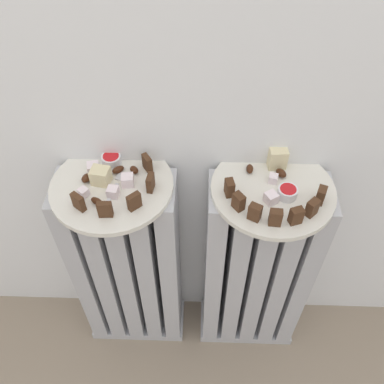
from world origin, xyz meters
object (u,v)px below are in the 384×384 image
at_px(radiator_left, 129,269).
at_px(plate_right, 273,190).
at_px(jam_bowl_right, 287,192).
at_px(radiator_right, 255,273).
at_px(plate_left, 112,186).
at_px(jam_bowl_left, 111,159).
at_px(fork, 116,186).

bearing_deg(radiator_left, plate_right, 0.00).
bearing_deg(radiator_left, jam_bowl_right, -3.62).
relative_size(radiator_right, plate_left, 2.45).
height_order(plate_right, jam_bowl_left, jam_bowl_left).
relative_size(plate_right, fork, 2.79).
bearing_deg(radiator_left, plate_left, 0.00).
distance_m(plate_right, jam_bowl_right, 0.04).
bearing_deg(jam_bowl_left, plate_left, -82.00).
relative_size(radiator_left, plate_left, 2.45).
height_order(jam_bowl_left, fork, jam_bowl_left).
relative_size(plate_left, fork, 2.79).
bearing_deg(fork, jam_bowl_left, 105.97).
relative_size(radiator_right, jam_bowl_right, 15.88).
distance_m(radiator_right, jam_bowl_left, 0.51).
distance_m(radiator_left, fork, 0.35).
bearing_deg(fork, radiator_left, 150.60).
distance_m(plate_left, jam_bowl_left, 0.07).
relative_size(jam_bowl_left, fork, 0.45).
bearing_deg(plate_right, radiator_left, 180.00).
xyz_separation_m(jam_bowl_right, fork, (-0.36, 0.02, -0.01)).
height_order(jam_bowl_right, fork, jam_bowl_right).
distance_m(radiator_left, plate_right, 0.49).
distance_m(radiator_right, fork, 0.48).
bearing_deg(radiator_left, fork, -29.40).
height_order(radiator_left, plate_right, plate_right).
bearing_deg(jam_bowl_right, plate_left, 176.38).
distance_m(jam_bowl_right, fork, 0.36).
bearing_deg(jam_bowl_right, radiator_right, 137.12).
xyz_separation_m(radiator_left, plate_left, (0.00, 0.00, 0.34)).
xyz_separation_m(radiator_right, fork, (-0.34, -0.01, 0.35)).
bearing_deg(fork, plate_left, 150.60).
bearing_deg(radiator_right, radiator_left, 180.00).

